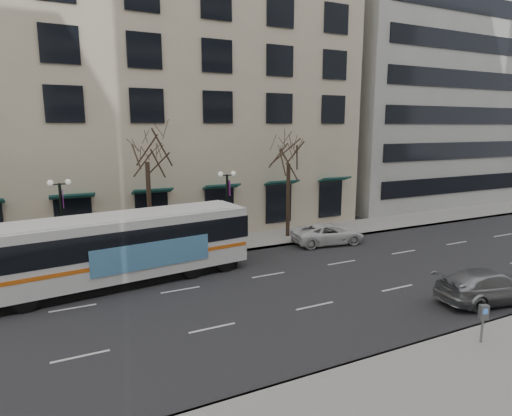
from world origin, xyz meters
TOP-DOWN VIEW (x-y plane):
  - ground at (0.00, 0.00)m, footprint 160.00×160.00m
  - sidewalk_far at (5.00, 9.00)m, footprint 80.00×4.00m
  - building_hotel at (-2.00, 21.00)m, footprint 40.00×20.00m
  - building_office at (32.00, 21.00)m, footprint 25.00×20.00m
  - tree_far_mid at (0.00, 8.80)m, footprint 3.60×3.60m
  - tree_far_right at (10.00, 8.80)m, footprint 3.60×3.60m
  - lamp_post_left at (-4.99, 8.20)m, footprint 1.22×0.45m
  - lamp_post_right at (5.01, 8.20)m, footprint 1.22×0.45m
  - city_bus at (-2.27, 4.58)m, footprint 13.69×4.49m
  - silver_car at (12.62, -5.42)m, footprint 5.50×2.84m
  - white_pickup at (11.72, 6.20)m, footprint 5.36×2.99m
  - pay_station at (8.58, -8.05)m, footprint 0.37×0.32m

SIDE VIEW (x-z plane):
  - ground at x=0.00m, z-range 0.00..0.00m
  - sidewalk_far at x=5.00m, z-range 0.00..0.15m
  - white_pickup at x=11.72m, z-range 0.00..1.42m
  - silver_car at x=12.62m, z-range 0.00..1.53m
  - pay_station at x=8.58m, z-range 0.48..1.94m
  - city_bus at x=-2.27m, z-range 0.17..3.81m
  - lamp_post_left at x=-4.99m, z-range 0.34..5.55m
  - lamp_post_right at x=5.01m, z-range 0.34..5.55m
  - tree_far_right at x=10.00m, z-range 2.39..10.45m
  - tree_far_mid at x=0.00m, z-range 2.63..11.18m
  - building_hotel at x=-2.00m, z-range 0.00..24.00m
  - building_office at x=32.00m, z-range 0.00..35.00m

